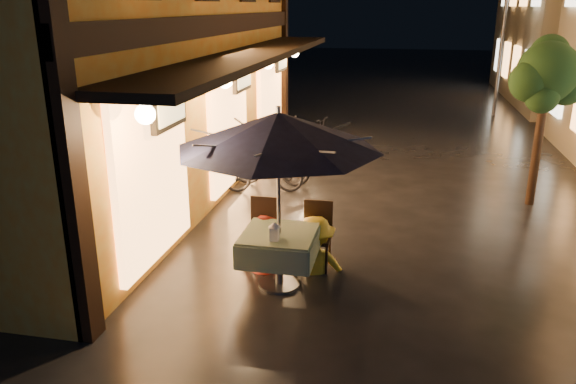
% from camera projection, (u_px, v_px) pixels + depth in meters
% --- Properties ---
extents(ground, '(90.00, 90.00, 0.00)m').
position_uv_depth(ground, '(398.00, 308.00, 7.09)').
color(ground, black).
rests_on(ground, ground).
extents(west_building, '(5.90, 11.40, 7.40)m').
position_uv_depth(west_building, '(110.00, 1.00, 10.73)').
color(west_building, orange).
rests_on(west_building, ground).
extents(street_tree, '(1.43, 1.20, 3.15)m').
position_uv_depth(street_tree, '(548.00, 77.00, 10.06)').
color(street_tree, black).
rests_on(street_tree, ground).
extents(streetlamp_far, '(0.36, 0.36, 4.23)m').
position_uv_depth(streetlamp_far, '(503.00, 28.00, 18.61)').
color(streetlamp_far, '#59595E').
rests_on(streetlamp_far, ground).
extents(cafe_table, '(0.99, 0.99, 0.78)m').
position_uv_depth(cafe_table, '(279.00, 246.00, 7.48)').
color(cafe_table, '#59595E').
rests_on(cafe_table, ground).
extents(patio_umbrella, '(2.65, 2.65, 2.46)m').
position_uv_depth(patio_umbrella, '(278.00, 131.00, 6.99)').
color(patio_umbrella, '#59595E').
rests_on(patio_umbrella, ground).
extents(cafe_chair_left, '(0.42, 0.42, 0.97)m').
position_uv_depth(cafe_chair_left, '(263.00, 227.00, 8.26)').
color(cafe_chair_left, black).
rests_on(cafe_chair_left, ground).
extents(cafe_chair_right, '(0.42, 0.42, 0.97)m').
position_uv_depth(cafe_chair_right, '(317.00, 231.00, 8.11)').
color(cafe_chair_right, black).
rests_on(cafe_chair_right, ground).
extents(table_lantern, '(0.16, 0.16, 0.25)m').
position_uv_depth(table_lantern, '(274.00, 230.00, 7.14)').
color(table_lantern, white).
rests_on(table_lantern, cafe_table).
extents(person_orange, '(0.86, 0.72, 1.56)m').
position_uv_depth(person_orange, '(263.00, 217.00, 7.98)').
color(person_orange, red).
rests_on(person_orange, ground).
extents(person_yellow, '(1.16, 0.90, 1.59)m').
position_uv_depth(person_yellow, '(315.00, 219.00, 7.87)').
color(person_yellow, yellow).
rests_on(person_yellow, ground).
extents(bicycle_0, '(1.71, 0.90, 0.85)m').
position_uv_depth(bicycle_0, '(263.00, 172.00, 11.38)').
color(bicycle_0, black).
rests_on(bicycle_0, ground).
extents(bicycle_1, '(1.68, 0.48, 1.01)m').
position_uv_depth(bicycle_1, '(271.00, 162.00, 11.78)').
color(bicycle_1, black).
rests_on(bicycle_1, ground).
extents(bicycle_2, '(1.67, 0.59, 0.87)m').
position_uv_depth(bicycle_2, '(286.00, 153.00, 12.79)').
color(bicycle_2, black).
rests_on(bicycle_2, ground).
extents(bicycle_3, '(1.56, 0.84, 0.90)m').
position_uv_depth(bicycle_3, '(298.00, 144.00, 13.55)').
color(bicycle_3, black).
rests_on(bicycle_3, ground).
extents(bicycle_4, '(1.81, 1.11, 0.90)m').
position_uv_depth(bicycle_4, '(306.00, 134.00, 14.66)').
color(bicycle_4, black).
rests_on(bicycle_4, ground).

